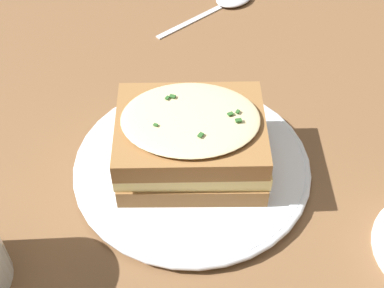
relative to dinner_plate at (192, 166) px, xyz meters
name	(u,v)px	position (x,y,z in m)	size (l,w,h in m)	color
ground_plane	(173,190)	(0.03, 0.01, -0.01)	(2.40, 2.40, 0.00)	brown
dinner_plate	(192,166)	(0.00, 0.00, 0.00)	(0.24, 0.24, 0.01)	white
sandwich	(191,140)	(0.00, 0.00, 0.04)	(0.18, 0.16, 0.07)	olive
spoon	(229,0)	(-0.18, -0.26, 0.00)	(0.17, 0.07, 0.01)	silver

